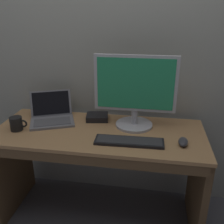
{
  "coord_description": "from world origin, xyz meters",
  "views": [
    {
      "loc": [
        0.34,
        -1.5,
        1.47
      ],
      "look_at": [
        0.09,
        0.0,
        0.85
      ],
      "focal_mm": 41.01,
      "sensor_mm": 36.0,
      "label": 1
    }
  ],
  "objects": [
    {
      "name": "desk",
      "position": [
        0.0,
        -0.01,
        0.48
      ],
      "size": [
        1.4,
        0.58,
        0.71
      ],
      "color": "#A87A4C",
      "rests_on": "ground"
    },
    {
      "name": "wired_keyboard",
      "position": [
        0.22,
        -0.13,
        0.72
      ],
      "size": [
        0.42,
        0.13,
        0.02
      ],
      "color": "black",
      "rests_on": "desk"
    },
    {
      "name": "external_monitor",
      "position": [
        0.23,
        0.1,
        0.96
      ],
      "size": [
        0.54,
        0.25,
        0.49
      ],
      "color": "#B7B7BC",
      "rests_on": "desk"
    },
    {
      "name": "coffee_mug",
      "position": [
        -0.54,
        -0.08,
        0.76
      ],
      "size": [
        0.12,
        0.08,
        0.09
      ],
      "color": "black",
      "rests_on": "desk"
    },
    {
      "name": "back_wall",
      "position": [
        0.0,
        0.36,
        1.34
      ],
      "size": [
        4.91,
        0.04,
        2.68
      ],
      "primitive_type": "cube",
      "color": "#9EA093",
      "rests_on": "ground"
    },
    {
      "name": "computer_mouse",
      "position": [
        0.54,
        -0.11,
        0.73
      ],
      "size": [
        0.07,
        0.11,
        0.04
      ],
      "primitive_type": "ellipsoid",
      "rotation": [
        0.0,
        0.0,
        -0.1
      ],
      "color": "#38383D",
      "rests_on": "desk"
    },
    {
      "name": "laptop_space_gray",
      "position": [
        -0.37,
        0.1,
        0.76
      ],
      "size": [
        0.38,
        0.37,
        0.2
      ],
      "color": "slate",
      "rests_on": "desk"
    },
    {
      "name": "ground_plane",
      "position": [
        0.0,
        0.0,
        0.0
      ],
      "size": [
        14.0,
        14.0,
        0.0
      ],
      "primitive_type": "plane",
      "color": "#4C4C51"
    },
    {
      "name": "external_drive_box",
      "position": [
        -0.05,
        0.18,
        0.73
      ],
      "size": [
        0.18,
        0.16,
        0.04
      ],
      "primitive_type": "cube",
      "rotation": [
        0.0,
        0.0,
        0.17
      ],
      "color": "black",
      "rests_on": "desk"
    }
  ]
}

